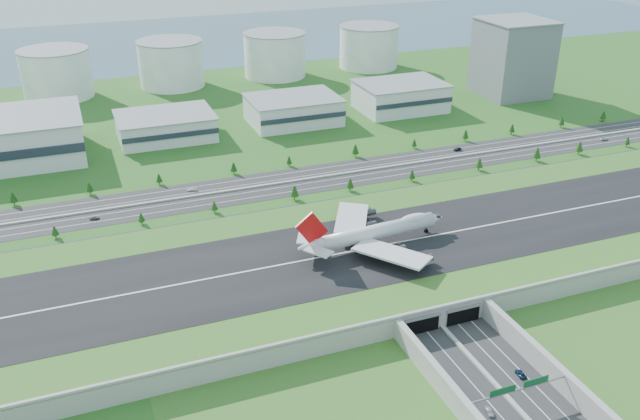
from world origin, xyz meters
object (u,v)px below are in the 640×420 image
object	(u,v)px
boeing_747	(374,232)
car_4	(94,218)
car_2	(521,374)
car_6	(604,139)
car_7	(192,190)
fuel_tank_a	(56,74)
office_tower	(513,58)
car_0	(489,411)
car_5	(457,149)

from	to	relation	value
boeing_747	car_4	bearing A→B (deg)	137.47
boeing_747	car_2	size ratio (longest dim) A/B	14.54
car_6	car_7	bearing A→B (deg)	83.45
fuel_tank_a	car_2	bearing A→B (deg)	-71.63
fuel_tank_a	car_2	world-z (taller)	fuel_tank_a
car_4	car_7	xyz separation A→B (m)	(50.30, 16.25, -0.05)
office_tower	car_2	xyz separation A→B (m)	(-189.52, -277.88, -26.71)
fuel_tank_a	car_7	bearing A→B (deg)	-74.23
car_4	car_6	xyz separation A→B (m)	(307.49, 0.80, -0.10)
car_4	car_7	size ratio (longest dim) A/B	0.91
car_2	car_6	world-z (taller)	car_6
office_tower	car_4	distance (m)	331.21
office_tower	fuel_tank_a	world-z (taller)	office_tower
boeing_747	car_0	size ratio (longest dim) A/B	16.15
car_0	car_6	size ratio (longest dim) A/B	0.90
car_7	fuel_tank_a	bearing A→B (deg)	-143.25
fuel_tank_a	car_4	world-z (taller)	fuel_tank_a
car_5	car_4	bearing A→B (deg)	-92.15
office_tower	car_6	xyz separation A→B (m)	(-4.18, -108.07, -26.71)
office_tower	car_0	world-z (taller)	office_tower
car_4	car_2	bearing A→B (deg)	-138.31
car_5	car_6	world-z (taller)	car_5
car_0	car_4	xyz separation A→B (m)	(-102.57, 180.39, 0.04)
car_2	car_6	bearing A→B (deg)	-132.35
fuel_tank_a	car_5	world-z (taller)	fuel_tank_a
fuel_tank_a	car_5	size ratio (longest dim) A/B	9.85
car_0	car_5	world-z (taller)	car_5
office_tower	boeing_747	size ratio (longest dim) A/B	0.78
car_0	car_6	distance (m)	273.53
car_4	car_6	world-z (taller)	car_4
fuel_tank_a	car_0	xyz separation A→B (m)	(110.90, -404.26, -16.64)
boeing_747	car_5	xyz separation A→B (m)	(103.71, 102.21, -13.21)
fuel_tank_a	car_7	size ratio (longest dim) A/B	9.91
car_0	car_6	world-z (taller)	car_0
car_4	car_5	bearing A→B (deg)	-79.31
car_2	car_5	world-z (taller)	car_5
office_tower	car_5	bearing A→B (deg)	-137.73
car_0	car_7	bearing A→B (deg)	116.67
car_2	car_6	xyz separation A→B (m)	(185.34, 169.80, 0.00)
office_tower	car_5	xyz separation A→B (m)	(-99.94, -90.85, -26.54)
fuel_tank_a	car_4	xyz separation A→B (m)	(8.32, -223.87, -16.60)
boeing_747	car_2	xyz separation A→B (m)	(14.13, -84.81, -13.37)
car_5	car_7	world-z (taller)	car_5
fuel_tank_a	boeing_747	xyz separation A→B (m)	(116.35, -308.06, -3.34)
car_7	car_0	bearing A→B (deg)	35.87
fuel_tank_a	car_6	distance (m)	387.02
car_4	car_5	size ratio (longest dim) A/B	0.90
office_tower	fuel_tank_a	distance (m)	340.18
fuel_tank_a	boeing_747	world-z (taller)	fuel_tank_a
car_2	office_tower	bearing A→B (deg)	-119.14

